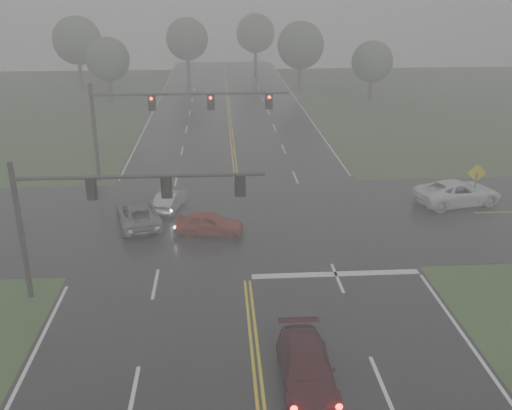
{
  "coord_description": "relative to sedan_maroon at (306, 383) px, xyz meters",
  "views": [
    {
      "loc": [
        -1.23,
        -10.84,
        13.65
      ],
      "look_at": [
        0.57,
        16.0,
        3.25
      ],
      "focal_mm": 40.0,
      "sensor_mm": 36.0,
      "label": 1
    }
  ],
  "objects": [
    {
      "name": "cross_street",
      "position": [
        -1.74,
        15.85,
        0.0
      ],
      "size": [
        120.0,
        14.0,
        0.02
      ],
      "primitive_type": "cube",
      "color": "black",
      "rests_on": "ground"
    },
    {
      "name": "stop_bar",
      "position": [
        2.76,
        8.25,
        0.0
      ],
      "size": [
        8.5,
        0.5,
        0.01
      ],
      "primitive_type": "cube",
      "color": "silver",
      "rests_on": "ground"
    },
    {
      "name": "tree_e_near",
      "position": [
        15.99,
        53.27,
        4.88
      ],
      "size": [
        5.05,
        5.05,
        7.42
      ],
      "color": "#312920",
      "rests_on": "ground"
    },
    {
      "name": "signal_gantry_far",
      "position": [
        -7.47,
        24.11,
        5.12
      ],
      "size": [
        14.22,
        0.37,
        7.23
      ],
      "color": "black",
      "rests_on": "ground"
    },
    {
      "name": "tree_n_mid",
      "position": [
        -7.37,
        71.98,
        6.09
      ],
      "size": [
        6.3,
        6.3,
        9.26
      ],
      "color": "#312920",
      "rests_on": "ground"
    },
    {
      "name": "car_grey",
      "position": [
        -7.98,
        15.39,
        0.0
      ],
      "size": [
        3.5,
        5.46,
        1.4
      ],
      "primitive_type": "imported",
      "rotation": [
        0.0,
        0.0,
        3.39
      ],
      "color": "slate",
      "rests_on": "ground"
    },
    {
      "name": "tree_nw_a",
      "position": [
        -16.33,
        55.52,
        5.15
      ],
      "size": [
        5.34,
        5.34,
        7.84
      ],
      "color": "#312920",
      "rests_on": "ground"
    },
    {
      "name": "tree_n_far",
      "position": [
        3.52,
        81.13,
        6.17
      ],
      "size": [
        6.39,
        6.39,
        9.39
      ],
      "color": "#312920",
      "rests_on": "ground"
    },
    {
      "name": "sedan_silver",
      "position": [
        -6.25,
        17.88,
        0.0
      ],
      "size": [
        2.15,
        3.91,
        1.22
      ],
      "primitive_type": "imported",
      "rotation": [
        0.0,
        0.0,
        2.9
      ],
      "color": "#A4A7AB",
      "rests_on": "ground"
    },
    {
      "name": "sedan_maroon",
      "position": [
        0.0,
        0.0,
        0.0
      ],
      "size": [
        1.93,
        4.73,
        1.37
      ],
      "primitive_type": "imported",
      "rotation": [
        0.0,
        0.0,
        -0.0
      ],
      "color": "#3A0A0F",
      "rests_on": "ground"
    },
    {
      "name": "tree_nw_b",
      "position": [
        -22.34,
        66.61,
        6.44
      ],
      "size": [
        6.67,
        6.67,
        9.8
      ],
      "color": "#312920",
      "rests_on": "ground"
    },
    {
      "name": "main_road",
      "position": [
        -1.74,
        13.85,
        0.0
      ],
      "size": [
        18.0,
        160.0,
        0.02
      ],
      "primitive_type": "cube",
      "color": "black",
      "rests_on": "ground"
    },
    {
      "name": "tree_ne_a",
      "position": [
        8.3,
        61.64,
        6.09
      ],
      "size": [
        6.31,
        6.31,
        9.26
      ],
      "color": "#312920",
      "rests_on": "ground"
    },
    {
      "name": "sedan_red",
      "position": [
        -3.63,
        13.66,
        0.0
      ],
      "size": [
        4.21,
        2.27,
        1.36
      ],
      "primitive_type": "imported",
      "rotation": [
        0.0,
        0.0,
        1.4
      ],
      "color": "maroon",
      "rests_on": "ground"
    },
    {
      "name": "signal_gantry_near",
      "position": [
        -8.57,
        7.07,
        4.6
      ],
      "size": [
        11.1,
        0.29,
        6.58
      ],
      "color": "black",
      "rests_on": "ground"
    },
    {
      "name": "pickup_white",
      "position": [
        12.76,
        17.53,
        0.0
      ],
      "size": [
        6.18,
        3.8,
        1.6
      ],
      "primitive_type": "imported",
      "rotation": [
        0.0,
        0.0,
        1.78
      ],
      "color": "white",
      "rests_on": "ground"
    },
    {
      "name": "sign_diamond_east",
      "position": [
        13.68,
        17.16,
        1.94
      ],
      "size": [
        1.19,
        0.25,
        2.88
      ],
      "rotation": [
        0.0,
        0.0,
        -0.17
      ],
      "color": "black",
      "rests_on": "ground"
    }
  ]
}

